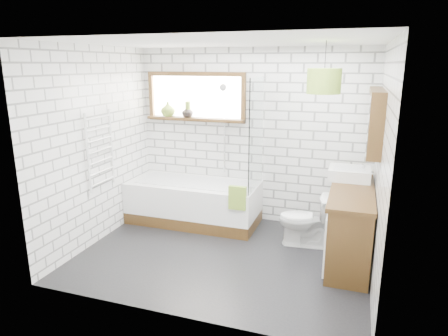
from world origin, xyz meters
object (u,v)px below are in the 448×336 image
(vanity, at_px, (350,224))
(toilet, at_px, (306,220))
(basin, at_px, (349,174))
(pendant, at_px, (324,81))
(bathtub, at_px, (194,202))

(vanity, bearing_deg, toilet, 160.12)
(basin, xyz_separation_m, toilet, (-0.48, -0.23, -0.60))
(basin, relative_size, pendant, 1.43)
(bathtub, relative_size, basin, 3.77)
(pendant, bearing_deg, bathtub, 155.57)
(vanity, distance_m, basin, 0.67)
(bathtub, distance_m, vanity, 2.26)
(bathtub, xyz_separation_m, pendant, (1.83, -0.83, 1.80))
(vanity, distance_m, pendant, 1.74)
(bathtub, distance_m, pendant, 2.69)
(vanity, relative_size, pendant, 4.36)
(toilet, bearing_deg, vanity, 64.77)
(bathtub, xyz_separation_m, toilet, (1.66, -0.28, 0.04))
(bathtub, bearing_deg, basin, -1.43)
(bathtub, bearing_deg, pendant, -24.43)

